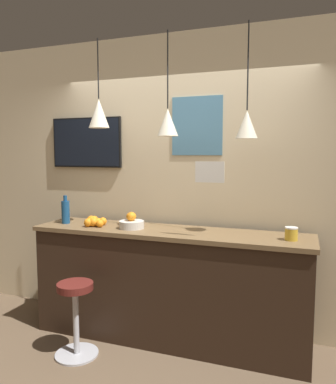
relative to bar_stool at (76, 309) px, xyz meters
name	(u,v)px	position (x,y,z in m)	size (l,w,h in m)	color
ground_plane	(142,374)	(0.65, -0.07, -0.41)	(14.00, 14.00, 0.00)	brown
back_wall	(182,182)	(0.65, 0.93, 1.04)	(8.00, 0.06, 2.90)	beige
service_counter	(168,285)	(0.65, 0.53, 0.11)	(2.56, 0.57, 1.04)	black
bar_stool	(76,309)	(0.00, 0.00, 0.00)	(0.37, 0.37, 0.64)	#B7B7BC
fruit_bowl	(131,222)	(0.29, 0.50, 0.69)	(0.23, 0.23, 0.15)	beige
orange_pile	(94,222)	(-0.10, 0.49, 0.67)	(0.25, 0.25, 0.09)	orange
juice_bottle	(66,211)	(-0.43, 0.50, 0.75)	(0.08, 0.08, 0.28)	navy
spread_jar	(291,234)	(1.72, 0.50, 0.69)	(0.10, 0.10, 0.11)	gold
pendant_lamp_left	(99,113)	(-0.05, 0.53, 1.71)	(0.20, 0.20, 0.82)	black
pendant_lamp_middle	(168,122)	(0.65, 0.53, 1.61)	(0.19, 0.19, 0.91)	black
pendant_lamp_right	(247,124)	(1.34, 0.53, 1.57)	(0.18, 0.18, 0.94)	black
mounted_tv	(86,143)	(-0.41, 0.88, 1.44)	(0.82, 0.04, 0.53)	black
hanging_menu_board	(210,172)	(1.08, 0.33, 1.18)	(0.24, 0.01, 0.17)	white
wall_poster	(197,126)	(0.81, 0.89, 1.59)	(0.50, 0.01, 0.56)	teal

